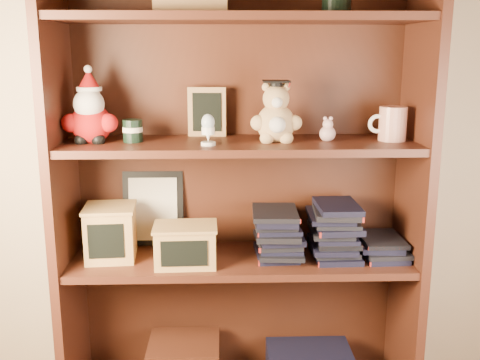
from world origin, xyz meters
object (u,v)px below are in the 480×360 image
Objects in this scene: bookcase at (239,188)px; treats_box at (111,232)px; teacher_mug at (392,124)px; grad_teddy_bear at (276,118)px.

treats_box is (-0.43, -0.05, -0.14)m from bookcase.
treats_box is (-0.93, -0.00, -0.36)m from teacher_mug.
treats_box is at bearing 179.45° from grad_teddy_bear.
teacher_mug reaches higher than treats_box.
teacher_mug is at bearing 0.92° from grad_teddy_bear.
bookcase is 0.46m from treats_box.
teacher_mug is (0.50, -0.05, 0.23)m from bookcase.
teacher_mug is 0.69× the size of treats_box.
bookcase is 7.89× the size of grad_teddy_bear.
treats_box is at bearing -173.24° from bookcase.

